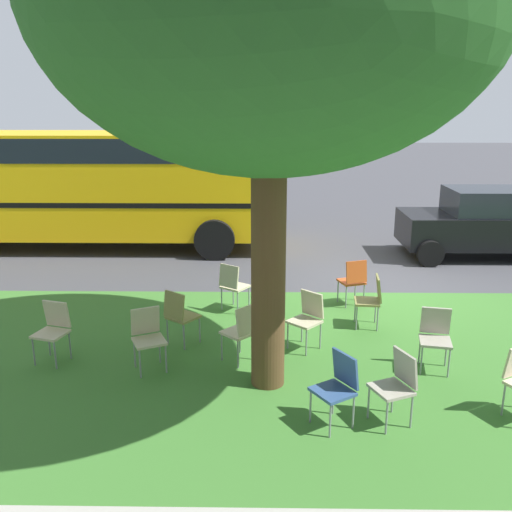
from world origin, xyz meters
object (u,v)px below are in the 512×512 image
at_px(chair_3, 148,334).
at_px(chair_5, 53,327).
at_px(parked_car, 482,223).
at_px(chair_9, 242,329).
at_px(chair_1, 435,334).
at_px(chair_2, 180,313).
at_px(school_bus, 60,178).
at_px(chair_0, 233,283).
at_px(chair_8, 308,316).
at_px(chair_10, 353,279).
at_px(chair_4, 338,384).
at_px(chair_7, 397,382).
at_px(chair_11, 372,297).

xyz_separation_m(chair_3, chair_5, (1.41, -0.23, 0.00)).
bearing_deg(chair_3, parked_car, -139.08).
bearing_deg(chair_9, chair_3, 9.09).
bearing_deg(chair_1, chair_2, -11.14).
height_order(chair_2, chair_5, same).
height_order(parked_car, school_bus, school_bus).
distance_m(chair_0, chair_1, 3.65).
distance_m(chair_1, chair_3, 4.00).
distance_m(chair_0, chair_2, 1.62).
relative_size(chair_1, chair_8, 1.00).
bearing_deg(chair_5, chair_9, 179.61).
bearing_deg(parked_car, chair_3, 40.92).
xyz_separation_m(chair_3, school_bus, (3.56, -6.82, 1.24)).
bearing_deg(school_bus, chair_9, 126.33).
bearing_deg(chair_8, parked_car, -131.20).
bearing_deg(chair_10, chair_3, 37.91).
bearing_deg(chair_9, chair_4, 126.36).
relative_size(chair_2, chair_4, 1.00).
relative_size(chair_2, school_bus, 0.08).
relative_size(chair_3, chair_10, 1.00).
height_order(chair_3, parked_car, parked_car).
distance_m(chair_8, parked_car, 6.91).
bearing_deg(school_bus, chair_4, 126.34).
distance_m(chair_2, chair_4, 3.02).
bearing_deg(school_bus, chair_0, 135.09).
relative_size(chair_1, chair_2, 1.00).
bearing_deg(chair_0, chair_7, 120.62).
bearing_deg(school_bus, parked_car, 175.00).
relative_size(chair_1, parked_car, 0.24).
xyz_separation_m(chair_7, chair_10, (-0.09, -3.84, 0.00)).
bearing_deg(chair_2, chair_9, 149.83).
distance_m(chair_2, school_bus, 7.29).
xyz_separation_m(chair_0, chair_11, (-2.33, 0.68, 0.00)).
bearing_deg(chair_5, chair_3, 170.81).
bearing_deg(chair_0, chair_11, 163.78).
bearing_deg(chair_1, chair_4, 42.70).
relative_size(chair_7, chair_8, 1.00).
xyz_separation_m(chair_0, chair_8, (-1.21, 1.50, 0.00)).
xyz_separation_m(chair_1, chair_8, (1.73, -0.66, 0.00)).
height_order(chair_9, parked_car, parked_car).
bearing_deg(chair_11, school_bus, -37.23).
distance_m(chair_0, chair_3, 2.46).
bearing_deg(chair_7, chair_1, -121.83).
bearing_deg(chair_4, chair_0, -68.60).
bearing_deg(chair_7, chair_8, -66.66).
bearing_deg(parked_car, chair_2, 38.32).
relative_size(chair_2, parked_car, 0.24).
xyz_separation_m(chair_8, school_bus, (5.83, -6.10, 1.24)).
distance_m(chair_5, school_bus, 7.05).
bearing_deg(school_bus, chair_7, 129.51).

